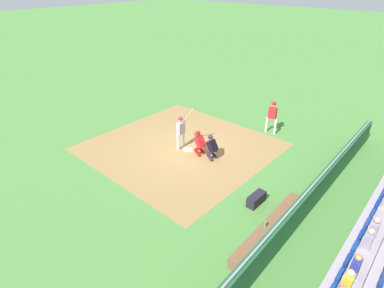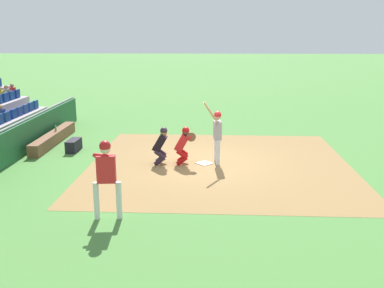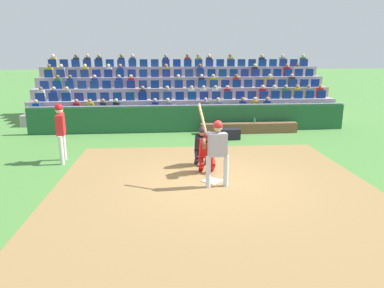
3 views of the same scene
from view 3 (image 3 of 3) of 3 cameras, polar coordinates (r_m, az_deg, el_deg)
ground_plane at (r=9.58m, az=3.24°, el=-6.05°), size 160.00×160.00×0.00m
infield_dirt_patch at (r=9.12m, az=3.71°, el=-7.11°), size 8.44×8.62×0.01m
home_plate_marker at (r=9.58m, az=3.24°, el=-5.96°), size 0.62×0.62×0.02m
batter_at_plate at (r=8.88m, az=4.08°, el=-0.37°), size 0.77×0.61×2.12m
catcher_crouching at (r=10.01m, az=2.42°, el=-0.90°), size 0.47×0.71×1.27m
home_plate_umpire at (r=10.71m, az=1.65°, el=-0.00°), size 0.47×0.51×1.26m
dugout_wall at (r=15.64m, az=-0.21°, el=4.12°), size 14.01×0.24×1.20m
dugout_bench at (r=15.60m, az=9.22°, el=2.58°), size 4.24×0.40×0.44m
water_bottle_on_bench at (r=15.57m, az=10.12°, el=3.78°), size 0.07×0.07×0.23m
equipment_duffel_bag at (r=14.29m, az=6.05°, el=1.59°), size 0.89×0.39×0.43m
on_deck_batter at (r=11.71m, az=-20.53°, el=2.66°), size 0.26×0.65×1.87m
bleacher_stand at (r=19.95m, az=-1.38°, el=7.59°), size 15.96×4.40×3.39m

